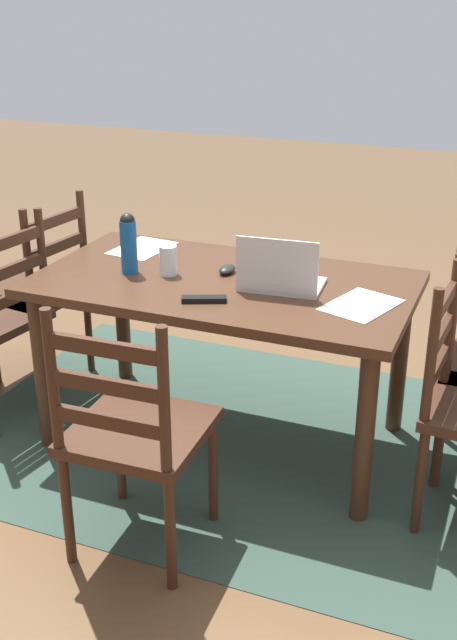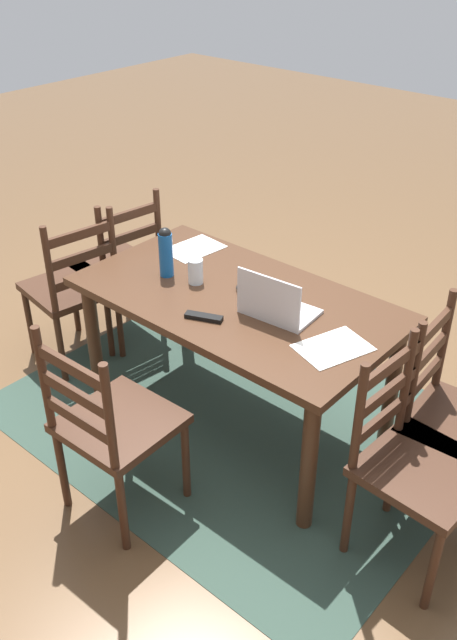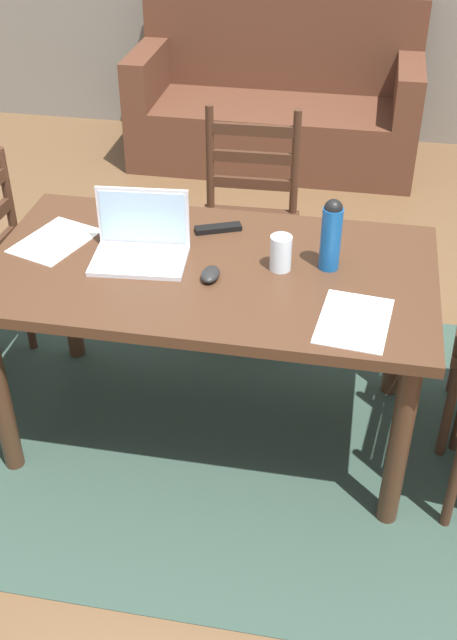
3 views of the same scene
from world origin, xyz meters
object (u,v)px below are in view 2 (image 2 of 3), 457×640
(chair_right_near, at_px, (119,268))
(chair_left_near, at_px, (453,421))
(water_bottle, at_px, (166,251))
(laptop, at_px, (275,306))
(chair_right_far, at_px, (73,289))
(chair_far_head, at_px, (112,426))
(dining_table, at_px, (236,314))
(computer_mouse, at_px, (244,286))
(drinking_glass, at_px, (196,271))
(chair_left_far, at_px, (415,463))
(tv_remote, at_px, (204,317))

(chair_right_near, bearing_deg, chair_left_near, -179.93)
(water_bottle, bearing_deg, chair_left_near, -170.97)
(laptop, bearing_deg, chair_right_far, 6.51)
(chair_right_far, bearing_deg, chair_far_head, 149.64)
(dining_table, relative_size, computer_mouse, 15.26)
(water_bottle, bearing_deg, drinking_glass, -166.46)
(chair_right_far, xyz_separation_m, computer_mouse, (-1.04, -0.25, 0.29))
(chair_right_near, bearing_deg, chair_left_far, 171.13)
(dining_table, height_order, chair_right_far, chair_right_far)
(chair_right_near, height_order, computer_mouse, chair_right_near)
(chair_right_far, height_order, chair_far_head, same)
(drinking_glass, bearing_deg, chair_left_far, 173.81)
(chair_right_near, bearing_deg, chair_far_head, 137.83)
(chair_right_far, bearing_deg, laptop, -173.49)
(chair_left_near, height_order, tv_remote, chair_left_near)
(chair_right_far, xyz_separation_m, chair_left_far, (-2.10, -0.01, 0.00))
(chair_right_near, xyz_separation_m, tv_remote, (-1.07, 0.41, 0.28))
(chair_right_far, bearing_deg, tv_remote, 176.13)
(drinking_glass, height_order, computer_mouse, drinking_glass)
(drinking_glass, xyz_separation_m, tv_remote, (-0.26, 0.22, -0.05))
(chair_left_far, height_order, chair_far_head, same)
(chair_left_near, relative_size, computer_mouse, 9.50)
(laptop, bearing_deg, chair_left_far, 170.15)
(drinking_glass, distance_m, tv_remote, 0.34)
(chair_left_near, height_order, chair_left_far, same)
(chair_left_near, bearing_deg, chair_far_head, 42.33)
(chair_far_head, xyz_separation_m, tv_remote, (-0.02, -0.54, 0.28))
(chair_far_head, height_order, computer_mouse, chair_far_head)
(chair_left_far, relative_size, tv_remote, 5.59)
(dining_table, relative_size, chair_left_near, 1.61)
(chair_left_far, height_order, chair_right_near, same)
(chair_left_near, height_order, laptop, laptop)
(dining_table, bearing_deg, chair_far_head, 90.10)
(water_bottle, distance_m, computer_mouse, 0.42)
(chair_right_far, height_order, water_bottle, water_bottle)
(chair_right_near, xyz_separation_m, drinking_glass, (-0.82, 0.19, 0.34))
(chair_left_far, bearing_deg, laptop, -9.85)
(chair_far_head, height_order, drinking_glass, chair_far_head)
(computer_mouse, bearing_deg, water_bottle, 22.34)
(chair_far_head, bearing_deg, computer_mouse, -88.78)
(chair_left_far, bearing_deg, drinking_glass, -6.19)
(chair_far_head, relative_size, tv_remote, 5.59)
(dining_table, relative_size, tv_remote, 8.98)
(chair_far_head, relative_size, drinking_glass, 7.72)
(tv_remote, bearing_deg, chair_left_near, 88.76)
(dining_table, xyz_separation_m, chair_right_far, (1.05, 0.17, -0.18))
(dining_table, relative_size, water_bottle, 6.03)
(chair_right_far, distance_m, chair_left_far, 2.10)
(chair_right_far, distance_m, laptop, 1.35)
(chair_right_near, distance_m, laptop, 1.35)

